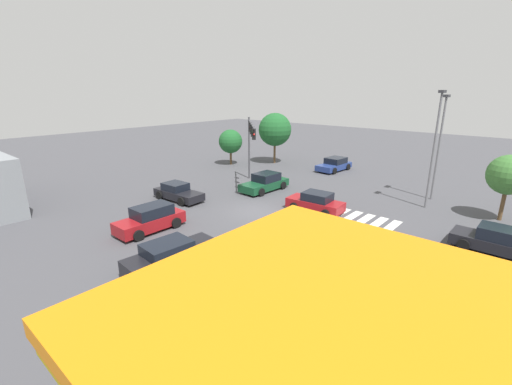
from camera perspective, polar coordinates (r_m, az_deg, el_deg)
name	(u,v)px	position (r m, az deg, el deg)	size (l,w,h in m)	color
ground_plane	(256,212)	(25.50, 0.00, -3.20)	(122.06, 122.06, 0.00)	#47474C
crosswalk_markings	(339,236)	(21.96, 13.60, -7.08)	(10.12, 4.40, 0.01)	silver
traffic_signal_mast	(251,136)	(31.14, -0.88, 9.44)	(5.89, 5.89, 6.16)	#47474C
car_0	(497,241)	(23.31, 35.25, -6.59)	(2.06, 4.33, 1.47)	black
car_1	(178,192)	(28.76, -12.89, 0.03)	(2.15, 4.53, 1.39)	black
car_2	(265,183)	(30.72, 1.48, 1.66)	(4.84, 2.30, 1.56)	#144728
car_3	(316,202)	(25.82, 9.91, -1.63)	(2.21, 4.27, 1.45)	maroon
car_4	(172,256)	(17.95, -13.80, -10.19)	(4.98, 2.33, 1.51)	black
car_5	(151,219)	(22.96, -17.15, -4.24)	(4.40, 1.97, 1.63)	maroon
car_6	(334,165)	(39.41, 12.93, 4.56)	(4.69, 2.41, 1.44)	navy
gas_station_canopy	(343,334)	(6.68, 14.37, -21.85)	(7.52, 7.52, 5.17)	yellow
pedestrian	(272,273)	(15.40, 2.76, -13.27)	(0.41, 0.41, 1.77)	#232842
street_light_pole_a	(435,141)	(28.35, 27.68, 7.67)	(0.80, 0.36, 8.69)	slate
street_light_pole_b	(440,139)	(30.93, 28.34, 7.86)	(0.80, 0.36, 8.36)	slate
tree_corner_a	(275,130)	(42.03, 3.17, 10.42)	(3.95, 3.95, 6.08)	brown
tree_corner_b	(509,175)	(28.53, 36.54, 2.36)	(2.70, 2.70, 4.59)	brown
tree_corner_c	(230,141)	(41.37, -4.27, 8.48)	(2.81, 2.81, 4.21)	brown
fire_hydrant	(256,274)	(16.47, -0.01, -13.39)	(0.22, 0.22, 0.86)	red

